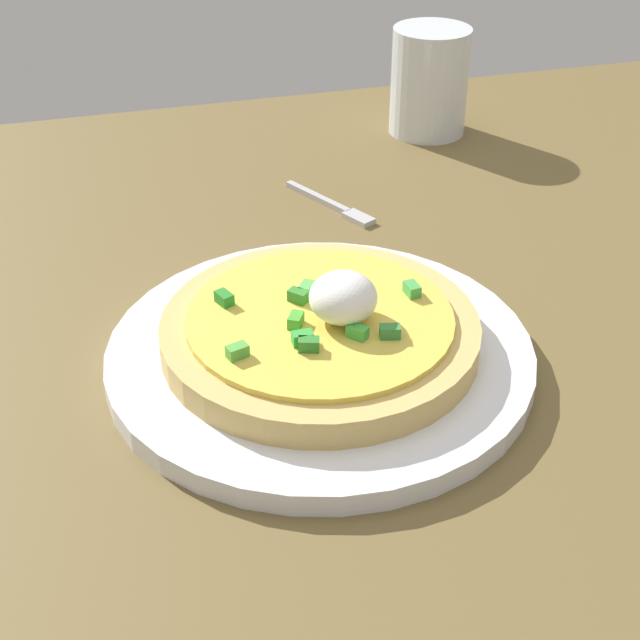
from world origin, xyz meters
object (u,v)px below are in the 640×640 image
object	(u,v)px
plate	(320,355)
fork	(335,207)
pizza	(321,329)
cup_near	(429,87)

from	to	relation	value
plate	fork	bearing A→B (deg)	70.70
pizza	plate	bearing A→B (deg)	146.74
pizza	fork	xyz separation A→B (cm)	(7.49, 21.65, -2.58)
cup_near	fork	xyz separation A→B (cm)	(-14.29, -14.62, -4.42)
plate	cup_near	bearing A→B (deg)	58.89
pizza	cup_near	world-z (taller)	cup_near
pizza	fork	bearing A→B (deg)	70.92
fork	pizza	bearing A→B (deg)	-45.66
fork	plate	bearing A→B (deg)	-45.88
plate	pizza	world-z (taller)	pizza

